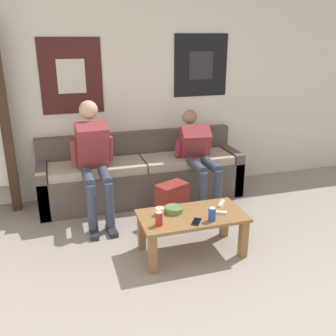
{
  "coord_description": "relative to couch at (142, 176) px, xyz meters",
  "views": [
    {
      "loc": [
        -0.77,
        -1.89,
        1.95
      ],
      "look_at": [
        0.28,
        1.53,
        0.69
      ],
      "focal_mm": 40.0,
      "sensor_mm": 36.0,
      "label": 1
    }
  ],
  "objects": [
    {
      "name": "pillar_candle",
      "position": [
        -0.14,
        -1.3,
        0.14
      ],
      "size": [
        0.08,
        0.08,
        0.08
      ],
      "color": "silver",
      "rests_on": "coffee_table"
    },
    {
      "name": "couch",
      "position": [
        0.0,
        0.0,
        0.0
      ],
      "size": [
        2.49,
        0.65,
        0.81
      ],
      "color": "#564C47",
      "rests_on": "ground_plane"
    },
    {
      "name": "cell_phone",
      "position": [
        0.13,
        -1.53,
        0.11
      ],
      "size": [
        0.13,
        0.15,
        0.01
      ],
      "color": "black",
      "rests_on": "coffee_table"
    },
    {
      "name": "coffee_table",
      "position": [
        0.15,
        -1.38,
        0.02
      ],
      "size": [
        0.98,
        0.52,
        0.4
      ],
      "color": "olive",
      "rests_on": "ground_plane"
    },
    {
      "name": "person_seated_adult",
      "position": [
        -0.61,
        -0.32,
        0.41
      ],
      "size": [
        0.47,
        0.93,
        1.28
      ],
      "color": "#384256",
      "rests_on": "ground_plane"
    },
    {
      "name": "backpack",
      "position": [
        0.16,
        -0.74,
        -0.08
      ],
      "size": [
        0.38,
        0.32,
        0.45
      ],
      "color": "maroon",
      "rests_on": "ground_plane"
    },
    {
      "name": "drink_can_blue",
      "position": [
        0.27,
        -1.55,
        0.16
      ],
      "size": [
        0.07,
        0.07,
        0.12
      ],
      "color": "#28479E",
      "rests_on": "coffee_table"
    },
    {
      "name": "wall_back",
      "position": [
        -0.21,
        0.33,
        0.98
      ],
      "size": [
        10.0,
        0.07,
        2.55
      ],
      "color": "white",
      "rests_on": "ground_plane"
    },
    {
      "name": "game_controller_near_right",
      "position": [
        0.49,
        -1.27,
        0.11
      ],
      "size": [
        0.12,
        0.13,
        0.03
      ],
      "color": "white",
      "rests_on": "coffee_table"
    },
    {
      "name": "game_controller_near_left",
      "position": [
        0.39,
        -1.44,
        0.11
      ],
      "size": [
        0.14,
        0.1,
        0.03
      ],
      "color": "white",
      "rests_on": "coffee_table"
    },
    {
      "name": "drink_can_red",
      "position": [
        -0.2,
        -1.49,
        0.16
      ],
      "size": [
        0.07,
        0.07,
        0.12
      ],
      "color": "maroon",
      "rests_on": "coffee_table"
    },
    {
      "name": "person_seated_teen",
      "position": [
        0.62,
        -0.32,
        0.32
      ],
      "size": [
        0.47,
        0.99,
        1.1
      ],
      "color": "#384256",
      "rests_on": "ground_plane"
    },
    {
      "name": "ceramic_bowl",
      "position": [
        0.0,
        -1.29,
        0.13
      ],
      "size": [
        0.17,
        0.17,
        0.06
      ],
      "color": "#607F47",
      "rests_on": "coffee_table"
    }
  ]
}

